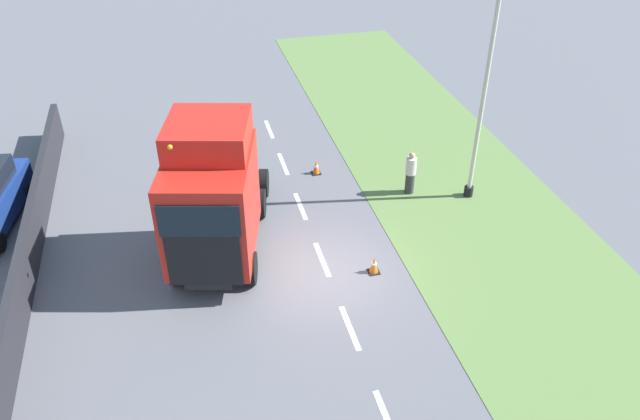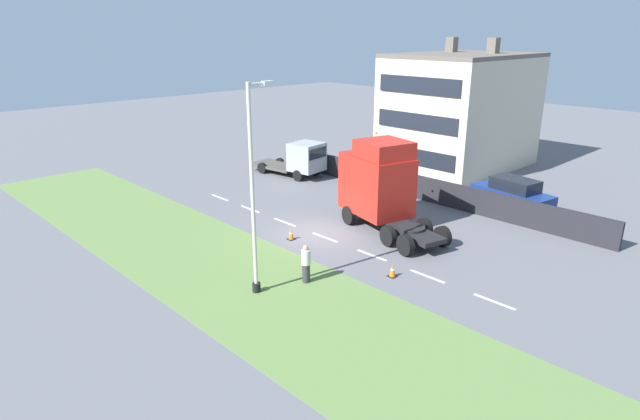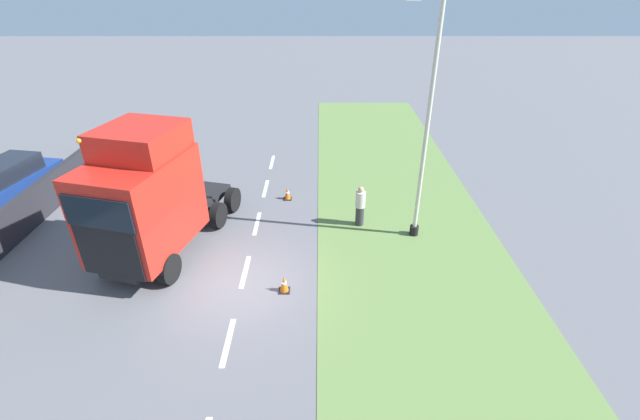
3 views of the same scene
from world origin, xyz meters
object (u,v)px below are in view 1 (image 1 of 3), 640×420
object	(u,v)px
lorry_cab	(213,197)
traffic_cone_trailing	(316,167)
lamp_post	(481,99)
traffic_cone_lead	(374,265)
pedestrian	(411,173)

from	to	relation	value
lorry_cab	traffic_cone_trailing	world-z (taller)	lorry_cab
lorry_cab	lamp_post	distance (m)	9.66
lorry_cab	traffic_cone_trailing	bearing A→B (deg)	-119.68
lamp_post	traffic_cone_lead	bearing A→B (deg)	35.21
lamp_post	traffic_cone_trailing	xyz separation A→B (m)	(5.08, -2.99, -3.64)
traffic_cone_lead	pedestrian	bearing A→B (deg)	-123.80
lorry_cab	traffic_cone_lead	xyz separation A→B (m)	(-4.65, 1.88, -2.13)
lorry_cab	traffic_cone_lead	distance (m)	5.45
lamp_post	pedestrian	xyz separation A→B (m)	(2.01, -0.76, -3.08)
lorry_cab	lamp_post	size ratio (longest dim) A/B	0.85
traffic_cone_lead	traffic_cone_trailing	bearing A→B (deg)	-87.26
lamp_post	traffic_cone_lead	size ratio (longest dim) A/B	14.58
lamp_post	traffic_cone_lead	xyz separation A→B (m)	(4.77, 3.37, -3.64)
traffic_cone_trailing	pedestrian	bearing A→B (deg)	144.00
pedestrian	traffic_cone_trailing	size ratio (longest dim) A/B	2.95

